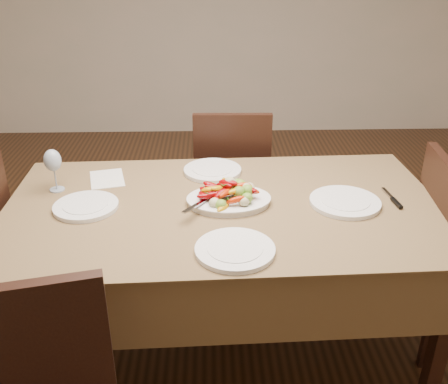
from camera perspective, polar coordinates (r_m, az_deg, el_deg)
floor at (r=2.64m, az=-0.27°, el=-14.81°), size 6.00×6.00×0.00m
dining_table at (r=2.30m, az=0.00°, el=-9.92°), size 1.87×1.10×0.76m
chair_far at (r=2.99m, az=0.82°, el=1.26°), size 0.43×0.43×0.95m
serving_platter at (r=2.10m, az=0.55°, el=-1.06°), size 0.35×0.27×0.02m
roasted_vegetables at (r=2.08m, az=0.55°, el=0.34°), size 0.29×0.20×0.09m
serving_spoon at (r=2.05m, az=-1.18°, el=-0.67°), size 0.27×0.19×0.03m
plate_left at (r=2.15m, az=-15.50°, el=-1.60°), size 0.27×0.27×0.02m
plate_right at (r=2.16m, az=13.65°, el=-1.14°), size 0.30×0.30×0.02m
plate_far at (r=2.40m, az=-1.32°, el=2.46°), size 0.28×0.28×0.02m
plate_near at (r=1.78m, az=1.26°, el=-6.64°), size 0.29×0.29×0.02m
wine_glass at (r=2.31m, az=-18.87°, el=2.49°), size 0.08×0.08×0.20m
menu_card at (r=2.40m, az=-13.22°, el=1.49°), size 0.20×0.24×0.00m
table_knife at (r=2.25m, az=18.69°, el=-0.77°), size 0.04×0.20×0.01m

